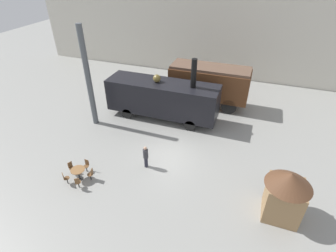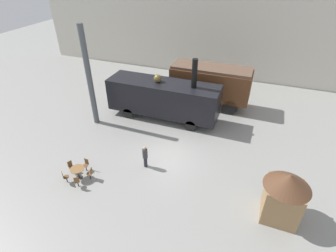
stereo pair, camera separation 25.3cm
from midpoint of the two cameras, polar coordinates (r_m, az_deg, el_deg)
ground_plane at (r=18.84m, az=0.87°, el=-5.96°), size 80.00×80.00×0.00m
backdrop_wall at (r=30.32m, az=11.25°, el=18.59°), size 44.00×0.15×9.00m
passenger_coach_wooden at (r=24.28m, az=9.54°, el=9.42°), size 7.07×2.58×3.70m
steam_locomotive at (r=21.98m, az=-0.68°, el=6.29°), size 9.31×2.59×5.52m
cafe_table_near at (r=17.49m, az=-18.70°, el=-9.18°), size 0.87×0.87×0.78m
cafe_chair_0 at (r=16.97m, az=-18.80°, el=-11.27°), size 0.39×0.40×0.87m
cafe_chair_1 at (r=17.27m, az=-16.13°, el=-9.75°), size 0.38×0.36×0.87m
cafe_chair_2 at (r=17.98m, az=-17.00°, el=-7.90°), size 0.36×0.36×0.87m
cafe_chair_3 at (r=18.13m, az=-20.00°, el=-8.19°), size 0.39×0.38×0.87m
cafe_chair_4 at (r=17.52m, az=-21.20°, el=-10.21°), size 0.40×0.41×0.87m
visitor_person at (r=17.28m, az=-4.58°, el=-6.48°), size 0.34×0.34×1.66m
ticket_kiosk at (r=15.10m, az=24.44°, el=-13.35°), size 2.34×2.34×3.00m
support_pillar at (r=21.23m, az=-16.46°, el=10.04°), size 0.44×0.44×8.00m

